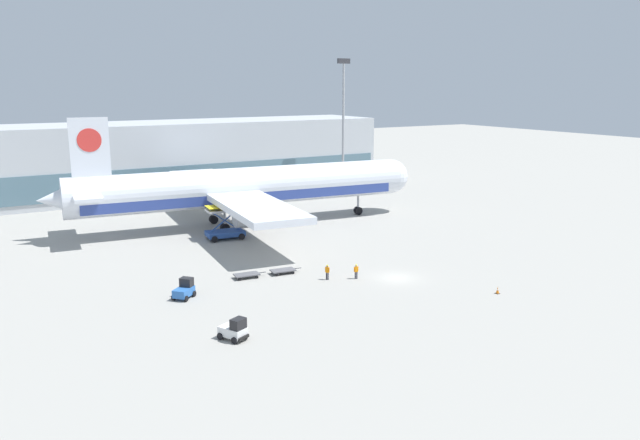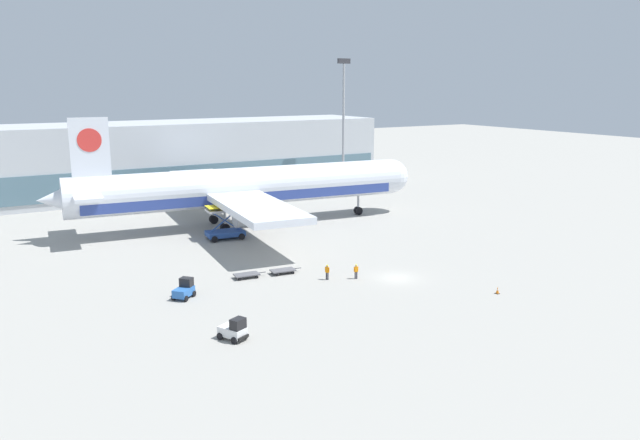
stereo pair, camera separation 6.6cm
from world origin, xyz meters
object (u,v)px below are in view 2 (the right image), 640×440
object	(u,v)px
baggage_tug_mid	(184,290)
traffic_cone_near	(498,290)
light_mast	(344,116)
ground_crew_near	(327,271)
baggage_dolly_second	(283,270)
scissor_lift_loader	(225,226)
baggage_dolly_lead	(247,275)
airplane_main	(240,188)
baggage_tug_foreground	(234,330)
ground_crew_far	(356,270)

from	to	relation	value
baggage_tug_mid	traffic_cone_near	distance (m)	32.45
light_mast	ground_crew_near	bearing A→B (deg)	-124.57
baggage_tug_mid	baggage_dolly_second	bearing A→B (deg)	-31.14
scissor_lift_loader	baggage_dolly_lead	distance (m)	19.03
light_mast	baggage_tug_mid	bearing A→B (deg)	-136.28
airplane_main	scissor_lift_loader	world-z (taller)	airplane_main
baggage_dolly_lead	baggage_dolly_second	xyz separation A→B (m)	(4.27, -0.63, 0.00)
baggage_dolly_second	traffic_cone_near	size ratio (longest dim) A/B	4.98
baggage_tug_mid	baggage_dolly_second	size ratio (longest dim) A/B	0.74
airplane_main	baggage_tug_mid	distance (m)	33.60
airplane_main	baggage_dolly_lead	bearing A→B (deg)	-105.95
scissor_lift_loader	ground_crew_near	distance (m)	23.66
scissor_lift_loader	baggage_tug_foreground	distance (m)	36.10
baggage_tug_mid	ground_crew_near	distance (m)	15.86
airplane_main	ground_crew_far	xyz separation A→B (m)	(0.25, -31.42, -4.85)
light_mast	baggage_tug_mid	distance (m)	71.63
baggage_tug_foreground	baggage_tug_mid	distance (m)	12.49
scissor_lift_loader	ground_crew_far	xyz separation A→B (m)	(5.46, -24.89, -0.86)
baggage_dolly_lead	ground_crew_far	size ratio (longest dim) A/B	2.22
baggage_dolly_lead	baggage_dolly_second	size ratio (longest dim) A/B	1.00
baggage_tug_foreground	scissor_lift_loader	bearing A→B (deg)	133.75
light_mast	traffic_cone_near	size ratio (longest dim) A/B	34.94
light_mast	baggage_dolly_second	world-z (taller)	light_mast
light_mast	ground_crew_near	world-z (taller)	light_mast
airplane_main	baggage_dolly_second	xyz separation A→B (m)	(-5.91, -25.48, -5.45)
light_mast	baggage_dolly_second	bearing A→B (deg)	-129.56
airplane_main	baggage_tug_foreground	bearing A→B (deg)	-108.13
baggage_tug_foreground	ground_crew_far	distance (m)	20.48
baggage_dolly_lead	baggage_tug_mid	bearing A→B (deg)	-154.57
airplane_main	ground_crew_near	xyz separation A→B (m)	(-2.70, -30.04, -4.82)
ground_crew_near	ground_crew_far	xyz separation A→B (m)	(2.95, -1.38, -0.03)
airplane_main	baggage_tug_mid	world-z (taller)	airplane_main
scissor_lift_loader	baggage_dolly_lead	xyz separation A→B (m)	(-4.96, -18.32, -1.47)
scissor_lift_loader	ground_crew_far	size ratio (longest dim) A/B	3.25
airplane_main	traffic_cone_near	size ratio (longest dim) A/B	76.77
baggage_dolly_second	ground_crew_near	size ratio (longest dim) A/B	2.16
baggage_tug_foreground	traffic_cone_near	bearing A→B (deg)	58.84
baggage_dolly_second	baggage_tug_mid	bearing A→B (deg)	-163.60
scissor_lift_loader	airplane_main	bearing A→B (deg)	57.74
baggage_tug_foreground	light_mast	bearing A→B (deg)	115.28
traffic_cone_near	scissor_lift_loader	bearing A→B (deg)	112.65
scissor_lift_loader	ground_crew_near	bearing A→B (deg)	-77.60
baggage_tug_foreground	ground_crew_near	bearing A→B (deg)	98.02
baggage_tug_foreground	baggage_tug_mid	world-z (taller)	same
light_mast	baggage_tug_foreground	distance (m)	80.54
ground_crew_far	traffic_cone_near	size ratio (longest dim) A/B	2.24
light_mast	ground_crew_far	size ratio (longest dim) A/B	15.58
scissor_lift_loader	baggage_dolly_lead	bearing A→B (deg)	-98.84
airplane_main	ground_crew_far	size ratio (longest dim) A/B	34.24
scissor_lift_loader	baggage_dolly_second	bearing A→B (deg)	-85.79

